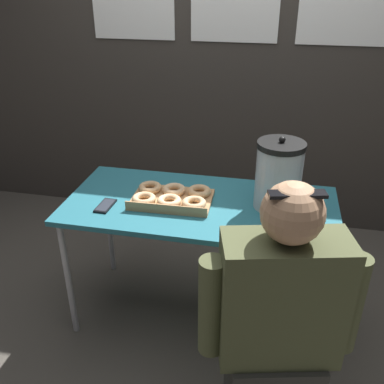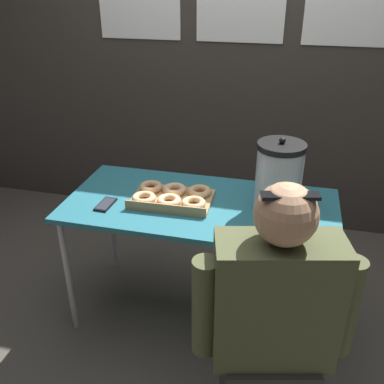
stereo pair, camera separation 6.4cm
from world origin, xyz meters
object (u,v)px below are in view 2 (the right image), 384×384
Objects in this scene: coffee_urn at (279,176)px; cell_phone at (106,204)px; person_seated at (272,333)px; donut_box at (172,197)px.

coffee_urn is 0.89m from cell_phone.
person_seated is (0.05, -0.69, -0.34)m from coffee_urn.
donut_box is 0.36× the size of person_seated.
donut_box reaches higher than cell_phone.
person_seated is (0.90, -0.51, -0.18)m from cell_phone.
person_seated is at bearing -85.97° from coffee_urn.
person_seated reaches higher than donut_box.
person_seated is at bearing -49.22° from donut_box.
cell_phone is at bearing -43.19° from person_seated.
donut_box is 0.34m from cell_phone.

